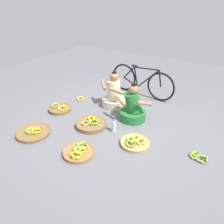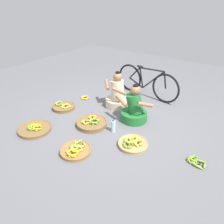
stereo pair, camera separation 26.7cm
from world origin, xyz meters
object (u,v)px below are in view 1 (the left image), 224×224
banana_basket_near_bicycle (60,109)px  vendor_woman_behind (114,95)px  banana_basket_front_left (79,152)px  loose_bananas_back_right (197,156)px  banana_basket_back_left (135,142)px  water_bottle (114,126)px  bicycle_leaning (141,81)px  vendor_woman_front (133,108)px  loose_bananas_back_center (80,99)px  banana_basket_front_right (91,124)px  banana_basket_near_vendor (33,132)px

banana_basket_near_bicycle → vendor_woman_behind: bearing=42.4°
banana_basket_front_left → loose_bananas_back_right: bearing=29.5°
banana_basket_back_left → water_bottle: water_bottle is taller
vendor_woman_behind → bicycle_leaning: vendor_woman_behind is taller
bicycle_leaning → water_bottle: size_ratio=6.77×
vendor_woman_front → banana_basket_back_left: 0.84m
banana_basket_front_left → water_bottle: size_ratio=2.00×
bicycle_leaning → loose_bananas_back_center: (-1.08, -1.01, -0.33)m
banana_basket_front_left → banana_basket_front_right: (-0.31, 0.74, 0.01)m
banana_basket_near_vendor → water_bottle: water_bottle is taller
banana_basket_front_right → loose_bananas_back_right: banana_basket_front_right is taller
vendor_woman_behind → banana_basket_front_right: bearing=-85.9°
banana_basket_near_vendor → banana_basket_back_left: (1.68, 0.70, 0.00)m
vendor_woman_front → water_bottle: bearing=-98.6°
banana_basket_front_right → vendor_woman_behind: bearing=94.1°
banana_basket_near_vendor → banana_basket_front_left: 1.04m
banana_basket_front_right → water_bottle: water_bottle is taller
vendor_woman_behind → banana_basket_front_left: size_ratio=1.62×
bicycle_leaning → banana_basket_front_right: bicycle_leaning is taller
banana_basket_front_left → banana_basket_near_vendor: bearing=-179.1°
banana_basket_front_left → water_bottle: bearing=80.3°
banana_basket_front_left → banana_basket_back_left: banana_basket_back_left is taller
banana_basket_front_left → loose_bananas_back_center: 1.95m
loose_bananas_back_right → vendor_woman_behind: bearing=158.8°
banana_basket_front_right → water_bottle: bearing=9.9°
bicycle_leaning → banana_basket_near_bicycle: (-1.12, -1.65, -0.31)m
vendor_woman_front → water_bottle: 0.59m
vendor_woman_behind → vendor_woman_front: bearing=-25.2°
banana_basket_front_right → loose_bananas_back_right: 1.92m
bicycle_leaning → banana_basket_near_bicycle: bearing=-124.1°
banana_basket_near_bicycle → banana_basket_front_right: banana_basket_front_right is taller
banana_basket_front_right → loose_bananas_back_center: 1.19m
bicycle_leaning → banana_basket_near_vendor: 2.72m
vendor_woman_front → vendor_woman_behind: (-0.61, 0.29, 0.02)m
banana_basket_front_right → vendor_woman_front: bearing=50.2°
vendor_woman_behind → loose_bananas_back_center: size_ratio=3.82×
banana_basket_near_vendor → loose_bananas_back_right: 2.80m
vendor_woman_behind → banana_basket_back_left: bearing=-44.2°
vendor_woman_behind → banana_basket_near_vendor: (-0.66, -1.70, -0.22)m
bicycle_leaning → loose_bananas_back_right: bearing=-43.1°
vendor_woman_behind → loose_bananas_back_center: bearing=-169.5°
banana_basket_front_left → loose_bananas_back_center: size_ratio=2.36×
banana_basket_near_vendor → loose_bananas_back_right: banana_basket_near_vendor is taller
banana_basket_front_left → banana_basket_front_right: bearing=112.9°
banana_basket_back_left → banana_basket_front_right: size_ratio=0.86×
banana_basket_back_left → banana_basket_front_right: bearing=176.6°
banana_basket_front_left → bicycle_leaning: bearing=93.1°
banana_basket_near_vendor → banana_basket_front_right: size_ratio=1.04×
banana_basket_near_vendor → banana_basket_near_bicycle: 0.92m
loose_bananas_back_right → water_bottle: 1.47m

